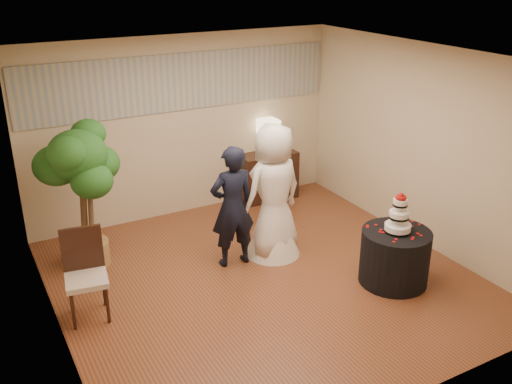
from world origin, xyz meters
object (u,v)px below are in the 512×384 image
cake_table (395,257)px  side_chair (86,277)px  console (268,176)px  groom (232,207)px  ficus_tree (82,197)px  bride (274,192)px  table_lamp (268,137)px  wedding_cake (399,213)px

cake_table → side_chair: side_chair is taller
console → groom: bearing=-130.8°
cake_table → side_chair: bearing=163.2°
ficus_tree → bride: bearing=-21.6°
cake_table → table_lamp: 3.19m
bride → console: bride is taller
table_lamp → ficus_tree: size_ratio=0.29×
table_lamp → wedding_cake: bearing=-89.2°
cake_table → table_lamp: (-0.04, 3.11, 0.75)m
cake_table → table_lamp: bearing=90.8°
cake_table → ficus_tree: (-3.27, 2.29, 0.64)m
bride → side_chair: bearing=-2.7°
groom → wedding_cake: bearing=141.2°
console → ficus_tree: ficus_tree is taller
cake_table → console: size_ratio=0.89×
bride → wedding_cake: bearing=115.6°
groom → cake_table: 2.15m
ficus_tree → table_lamp: bearing=14.2°
console → cake_table: bearing=-88.3°
groom → bride: size_ratio=0.89×
groom → wedding_cake: size_ratio=3.20×
groom → cake_table: groom is taller
console → table_lamp: table_lamp is taller
ficus_tree → side_chair: 1.33m
cake_table → bride: bearing=124.9°
wedding_cake → side_chair: (-3.56, 1.08, -0.44)m
cake_table → wedding_cake: (0.00, 0.00, 0.61)m
side_chair → cake_table: bearing=-8.0°
console → side_chair: side_chair is taller
bride → ficus_tree: size_ratio=0.94×
groom → wedding_cake: (1.56, -1.40, 0.13)m
bride → cake_table: bearing=115.6°
wedding_cake → console: (-0.04, 3.11, -0.56)m
console → ficus_tree: bearing=-164.9°
cake_table → console: bearing=90.8°
groom → table_lamp: groom is taller
bride → cake_table: 1.78m
bride → side_chair: bride is taller
groom → side_chair: (-2.00, -0.32, -0.30)m
cake_table → table_lamp: table_lamp is taller
console → side_chair: (-3.52, -2.03, 0.12)m
table_lamp → side_chair: bearing=-150.0°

